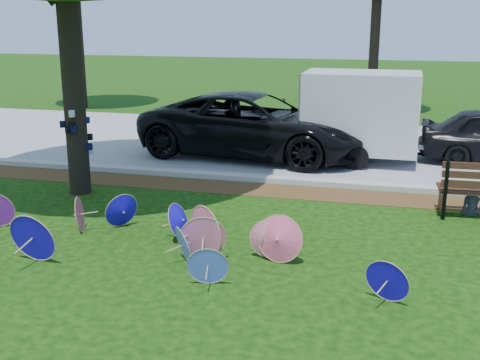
% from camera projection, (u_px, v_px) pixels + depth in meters
% --- Properties ---
extents(ground, '(90.00, 90.00, 0.00)m').
position_uv_depth(ground, '(173.00, 273.00, 8.73)').
color(ground, black).
rests_on(ground, ground).
extents(mulch_strip, '(90.00, 1.00, 0.01)m').
position_uv_depth(mulch_strip, '(246.00, 189.00, 12.93)').
color(mulch_strip, '#472D16').
rests_on(mulch_strip, ground).
extents(curb, '(90.00, 0.30, 0.12)m').
position_uv_depth(curb, '(253.00, 178.00, 13.57)').
color(curb, '#B7B5AD').
rests_on(curb, ground).
extents(street, '(90.00, 8.00, 0.01)m').
position_uv_depth(street, '(286.00, 144.00, 17.46)').
color(street, gray).
rests_on(street, ground).
extents(parasol_pile, '(7.37, 2.34, 0.82)m').
position_uv_depth(parasol_pile, '(176.00, 233.00, 9.32)').
color(parasol_pile, purple).
rests_on(parasol_pile, ground).
extents(black_van, '(6.23, 3.42, 1.65)m').
position_uv_depth(black_van, '(255.00, 125.00, 15.76)').
color(black_van, black).
rests_on(black_van, ground).
extents(cargo_trailer, '(2.82, 1.81, 2.56)m').
position_uv_depth(cargo_trailer, '(361.00, 112.00, 15.06)').
color(cargo_trailer, silver).
rests_on(cargo_trailer, ground).
extents(person_left, '(0.51, 0.40, 1.25)m').
position_uv_depth(person_left, '(475.00, 183.00, 11.11)').
color(person_left, '#323A45').
rests_on(person_left, ground).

